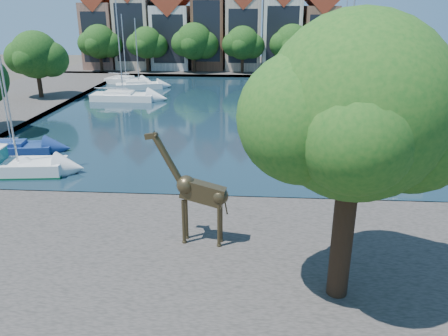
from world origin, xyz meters
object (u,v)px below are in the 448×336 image
Objects in this scene: motorsailer at (0,164)px; sailboat_right_a at (371,171)px; plane_tree at (359,114)px; giraffe_statue at (197,191)px.

motorsailer is 1.01× the size of sailboat_right_a.
sailboat_right_a is (25.27, 0.75, -0.18)m from motorsailer.
plane_tree is 2.00× the size of giraffe_statue.
sailboat_right_a is (4.38, 13.25, -7.01)m from plane_tree.
motorsailer is (-20.89, 12.50, -6.84)m from plane_tree.
sailboat_right_a is at bearing 71.69° from plane_tree.
giraffe_statue is 0.55× the size of sailboat_right_a.
giraffe_statue is at bearing -137.14° from sailboat_right_a.
giraffe_statue is at bearing 149.42° from plane_tree.
motorsailer is at bearing 148.98° from giraffe_statue.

